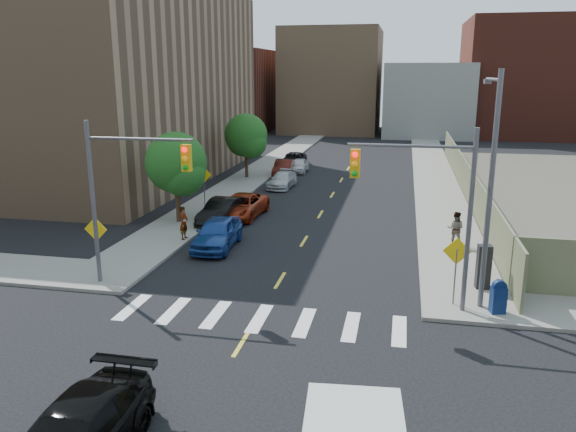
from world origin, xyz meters
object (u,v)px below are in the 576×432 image
at_px(parked_car_blue, 217,233).
at_px(parked_car_maroon, 284,168).
at_px(pedestrian_east, 455,229).
at_px(parked_car_grey, 294,159).
at_px(mailbox, 498,297).
at_px(parked_car_black, 222,211).
at_px(parked_car_silver, 282,180).
at_px(pedestrian_west, 184,223).
at_px(parked_car_white, 299,165).
at_px(payphone, 484,267).
at_px(parked_car_red, 241,206).

distance_m(parked_car_blue, parked_car_maroon, 20.78).
bearing_deg(pedestrian_east, parked_car_blue, 21.99).
bearing_deg(parked_car_grey, mailbox, -70.57).
xyz_separation_m(parked_car_black, mailbox, (14.25, -10.68, 0.03)).
distance_m(parked_car_silver, mailbox, 25.43).
distance_m(parked_car_maroon, pedestrian_west, 20.10).
xyz_separation_m(parked_car_blue, parked_car_white, (0.00, 23.08, -0.17)).
bearing_deg(payphone, parked_car_red, 137.34).
height_order(parked_car_red, parked_car_grey, parked_car_red).
relative_size(mailbox, pedestrian_east, 0.72).
relative_size(payphone, pedestrian_west, 1.04).
xyz_separation_m(pedestrian_west, pedestrian_east, (14.15, 1.70, 0.01)).
distance_m(parked_car_blue, payphone, 13.17).
height_order(mailbox, pedestrian_east, pedestrian_east).
distance_m(parked_car_blue, parked_car_grey, 26.40).
xyz_separation_m(parked_car_silver, parked_car_white, (0.00, 7.14, 0.01)).
distance_m(parked_car_blue, parked_car_silver, 15.93).
relative_size(parked_car_white, payphone, 1.98).
relative_size(payphone, pedestrian_east, 1.03).
xyz_separation_m(parked_car_red, pedestrian_west, (-1.53, -5.64, 0.32)).
bearing_deg(parked_car_maroon, mailbox, -66.21).
distance_m(pedestrian_west, pedestrian_east, 14.25).
distance_m(parked_car_white, parked_car_grey, 3.48).
relative_size(parked_car_red, parked_car_white, 1.40).
height_order(parked_car_silver, parked_car_maroon, parked_car_maroon).
relative_size(parked_car_white, parked_car_grey, 0.79).
height_order(parked_car_red, pedestrian_west, pedestrian_west).
bearing_deg(parked_car_maroon, parked_car_white, 64.63).
height_order(parked_car_silver, mailbox, mailbox).
bearing_deg(payphone, parked_car_silver, 116.99).
bearing_deg(pedestrian_west, pedestrian_east, -81.81).
bearing_deg(parked_car_blue, parked_car_maroon, 90.18).
xyz_separation_m(parked_car_silver, mailbox, (12.95, -21.88, 0.16)).
xyz_separation_m(parked_car_red, parked_car_grey, (-0.54, 20.04, -0.07)).
height_order(parked_car_black, parked_car_maroon, parked_car_black).
bearing_deg(payphone, parked_car_white, 109.34).
bearing_deg(parked_car_silver, parked_car_white, 93.68).
bearing_deg(pedestrian_west, mailbox, -112.48).
height_order(parked_car_blue, pedestrian_east, pedestrian_east).
relative_size(parked_car_silver, parked_car_white, 1.16).
distance_m(parked_car_black, payphone, 16.22).
bearing_deg(parked_car_blue, parked_car_white, 87.64).
bearing_deg(pedestrian_east, parked_car_red, -6.59).
relative_size(parked_car_blue, parked_car_maroon, 1.07).
height_order(payphone, pedestrian_east, payphone).
distance_m(parked_car_red, payphone, 16.50).
bearing_deg(parked_car_maroon, parked_car_black, -95.02).
bearing_deg(mailbox, parked_car_black, 129.45).
xyz_separation_m(parked_car_black, parked_car_red, (0.73, 1.61, -0.03)).
relative_size(parked_car_silver, payphone, 2.29).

